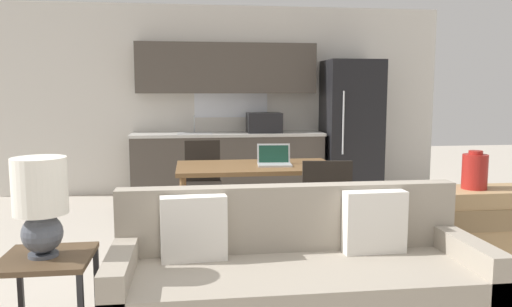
{
  "coord_description": "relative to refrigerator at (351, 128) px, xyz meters",
  "views": [
    {
      "loc": [
        -0.52,
        -2.7,
        1.48
      ],
      "look_at": [
        0.03,
        1.5,
        0.95
      ],
      "focal_mm": 35.0,
      "sensor_mm": 36.0,
      "label": 1
    }
  ],
  "objects": [
    {
      "name": "vase",
      "position": [
        -0.06,
        -3.28,
        -0.11
      ],
      "size": [
        0.2,
        0.2,
        0.31
      ],
      "color": "maroon",
      "rests_on": "credenza"
    },
    {
      "name": "dining_table",
      "position": [
        -1.67,
        -2.22,
        -0.25
      ],
      "size": [
        1.51,
        0.82,
        0.77
      ],
      "color": "brown",
      "rests_on": "ground_plane"
    },
    {
      "name": "dining_chair_far_left",
      "position": [
        -2.16,
        -1.41,
        -0.44
      ],
      "size": [
        0.43,
        0.43,
        0.93
      ],
      "rotation": [
        0.0,
        0.0,
        0.03
      ],
      "color": "black",
      "rests_on": "ground_plane"
    },
    {
      "name": "kitchen_counter",
      "position": [
        -1.76,
        0.1,
        -0.11
      ],
      "size": [
        2.68,
        0.65,
        2.15
      ],
      "color": "#4C443D",
      "rests_on": "ground_plane"
    },
    {
      "name": "refrigerator",
      "position": [
        0.0,
        0.0,
        0.0
      ],
      "size": [
        0.77,
        0.74,
        1.92
      ],
      "color": "black",
      "rests_on": "ground_plane"
    },
    {
      "name": "wall_back",
      "position": [
        -1.77,
        0.4,
        0.39
      ],
      "size": [
        6.4,
        0.07,
        2.7
      ],
      "color": "silver",
      "rests_on": "ground_plane"
    },
    {
      "name": "laptop",
      "position": [
        -1.5,
        -2.23,
        -0.14
      ],
      "size": [
        0.34,
        0.28,
        0.2
      ],
      "rotation": [
        0.0,
        0.0,
        -0.08
      ],
      "color": "#B7BABC",
      "rests_on": "dining_table"
    },
    {
      "name": "dining_chair_near_right",
      "position": [
        -1.2,
        -2.98,
        -0.44
      ],
      "size": [
        0.47,
        0.47,
        0.93
      ],
      "rotation": [
        0.0,
        0.0,
        3.02
      ],
      "color": "black",
      "rests_on": "ground_plane"
    },
    {
      "name": "side_table",
      "position": [
        -3.09,
        -4.14,
        -0.57
      ],
      "size": [
        0.48,
        0.48,
        0.58
      ],
      "color": "brown",
      "rests_on": "ground_plane"
    },
    {
      "name": "couch",
      "position": [
        -1.66,
        -4.06,
        -0.61
      ],
      "size": [
        2.21,
        0.8,
        0.88
      ],
      "color": "#3D2D1E",
      "rests_on": "ground_plane"
    },
    {
      "name": "table_lamp",
      "position": [
        -3.11,
        -4.14,
        -0.07
      ],
      "size": [
        0.29,
        0.29,
        0.55
      ],
      "color": "#4C515B",
      "rests_on": "side_table"
    },
    {
      "name": "credenza",
      "position": [
        0.01,
        -3.28,
        -0.6
      ],
      "size": [
        1.05,
        0.42,
        0.71
      ],
      "color": "tan",
      "rests_on": "ground_plane"
    }
  ]
}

